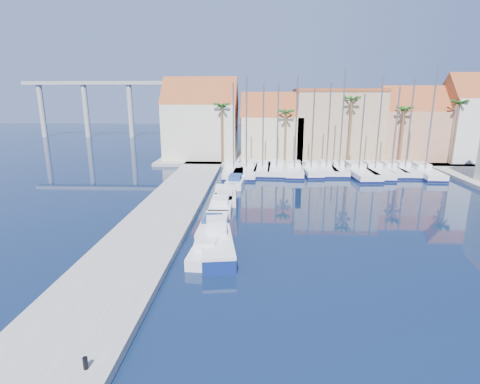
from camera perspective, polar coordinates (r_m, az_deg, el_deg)
The scene contains 34 objects.
ground at distance 20.59m, azimuth 3.39°, elevation -17.78°, with size 260.00×260.00×0.00m, color black.
quay_west at distance 33.84m, azimuth -12.31°, elevation -4.31°, with size 6.00×77.00×0.50m, color gray.
shore_north at distance 67.08m, azimuth 11.58°, elevation 5.06°, with size 54.00×16.00×0.50m, color gray.
bollard at distance 17.34m, azimuth -22.49°, elevation -22.95°, with size 0.20×0.20×0.51m, color black.
fishing_boat at distance 26.89m, azimuth -3.52°, elevation -7.87°, with size 3.09×6.74×2.27m.
motorboat_west_0 at distance 27.10m, azimuth -4.73°, elevation -8.27°, with size 2.44×6.50×1.40m.
motorboat_west_1 at distance 31.34m, azimuth -4.08°, elevation -5.04°, with size 2.15×6.52×1.40m.
motorboat_west_2 at distance 37.14m, azimuth -2.88°, elevation -1.86°, with size 2.23×6.58×1.40m.
motorboat_west_3 at distance 40.85m, azimuth -2.29°, elevation -0.33°, with size 2.78×7.24×1.40m.
motorboat_west_4 at distance 47.14m, azimuth -0.64°, elevation 1.71°, with size 2.51×6.57×1.40m.
sailboat_0 at distance 53.93m, azimuth -0.96°, elevation 3.43°, with size 3.15×10.83×12.63m.
sailboat_1 at distance 54.40m, azimuth 1.01°, elevation 3.52°, with size 3.53×11.86×13.50m.
sailboat_2 at distance 54.52m, azimuth 3.47°, elevation 3.56°, with size 2.79×8.57×12.40m.
sailboat_3 at distance 55.10m, azimuth 5.60°, elevation 3.61°, with size 3.03×9.82×12.49m.
sailboat_4 at distance 54.56m, azimuth 8.27°, elevation 3.44°, with size 3.18×9.52×13.50m.
sailboat_5 at distance 55.05m, azimuth 10.65°, elevation 3.43°, with size 2.78×8.83×11.99m.
sailboat_6 at distance 56.05m, azimuth 12.91°, elevation 3.52°, with size 2.38×8.75×12.69m.
sailboat_7 at distance 56.25m, azimuth 14.78°, elevation 3.49°, with size 2.80×8.43×14.36m.
sailboat_8 at distance 55.79m, azimuth 17.41°, elevation 3.11°, with size 3.94×11.96×11.12m.
sailboat_9 at distance 56.98m, azimuth 19.69°, elevation 3.18°, with size 2.96×11.00×13.58m.
sailboat_10 at distance 57.93m, azimuth 21.91°, elevation 3.19°, with size 2.80×8.42×12.10m.
sailboat_11 at distance 59.02m, azimuth 23.68°, elevation 3.21°, with size 3.02×9.14×13.38m.
sailboat_12 at distance 58.83m, azimuth 26.13°, elevation 2.90°, with size 3.07×10.24×14.71m.
building_0 at distance 65.27m, azimuth -5.92°, elevation 10.57°, with size 12.30×9.00×13.50m.
building_1 at distance 64.69m, azimuth 4.83°, elevation 9.47°, with size 10.30×8.00×11.00m.
building_2 at distance 66.91m, azimuth 14.42°, elevation 10.06°, with size 14.20×10.20×11.50m.
building_3 at distance 69.39m, azimuth 24.43°, elevation 9.05°, with size 10.30×8.00×12.00m.
building_4 at distance 72.21m, azimuth 31.55°, elevation 9.26°, with size 8.30×8.00×14.00m.
palm_0 at distance 59.70m, azimuth -2.81°, elevation 12.71°, with size 2.60×2.60×10.15m.
palm_1 at distance 59.62m, azimuth 7.02°, elevation 11.72°, with size 2.60×2.60×9.15m.
palm_2 at distance 61.11m, azimuth 16.71°, elevation 13.06°, with size 2.60×2.60×11.15m.
palm_3 at distance 63.50m, azimuth 23.78°, elevation 11.22°, with size 2.60×2.60×9.65m.
palm_4 at distance 66.71m, azimuth 30.41°, elevation 11.38°, with size 2.60×2.60×10.65m.
viaduct at distance 106.68m, azimuth -19.13°, elevation 13.40°, with size 48.00×2.20×14.45m.
Camera 1 is at (-0.34, -17.40, 11.02)m, focal length 28.00 mm.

